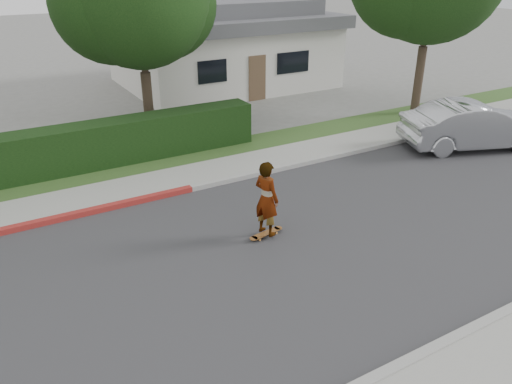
% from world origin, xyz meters
% --- Properties ---
extents(ground, '(120.00, 120.00, 0.00)m').
position_xyz_m(ground, '(0.00, 0.00, 0.00)').
color(ground, slate).
rests_on(ground, ground).
extents(road, '(60.00, 8.00, 0.01)m').
position_xyz_m(road, '(0.00, 0.00, 0.01)').
color(road, '#2D2D30').
rests_on(road, ground).
extents(curb_far, '(60.00, 0.20, 0.15)m').
position_xyz_m(curb_far, '(0.00, 4.10, 0.07)').
color(curb_far, '#9E9E99').
rests_on(curb_far, ground).
extents(sidewalk_far, '(60.00, 1.60, 0.12)m').
position_xyz_m(sidewalk_far, '(0.00, 5.00, 0.06)').
color(sidewalk_far, gray).
rests_on(sidewalk_far, ground).
extents(planting_strip, '(60.00, 1.60, 0.10)m').
position_xyz_m(planting_strip, '(0.00, 6.60, 0.05)').
color(planting_strip, '#2D4C1E').
rests_on(planting_strip, ground).
extents(hedge, '(15.00, 1.00, 1.50)m').
position_xyz_m(hedge, '(-3.00, 7.20, 0.75)').
color(hedge, black).
rests_on(hedge, ground).
extents(tree_center, '(5.66, 4.84, 7.44)m').
position_xyz_m(tree_center, '(1.49, 9.19, 4.90)').
color(tree_center, '#33261C').
rests_on(tree_center, ground).
extents(house, '(10.60, 8.60, 4.30)m').
position_xyz_m(house, '(8.00, 16.00, 2.10)').
color(house, beige).
rests_on(house, ground).
extents(skateboard, '(1.01, 0.36, 0.09)m').
position_xyz_m(skateboard, '(1.55, 0.75, 0.09)').
color(skateboard, '#DF8E3D').
rests_on(skateboard, ground).
extents(skateboarder, '(0.63, 0.78, 1.87)m').
position_xyz_m(skateboarder, '(1.55, 0.75, 1.03)').
color(skateboarder, white).
rests_on(skateboarder, skateboard).
extents(car_silver, '(5.31, 3.43, 1.65)m').
position_xyz_m(car_silver, '(11.16, 2.49, 0.83)').
color(car_silver, '#B1B3B8').
rests_on(car_silver, ground).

